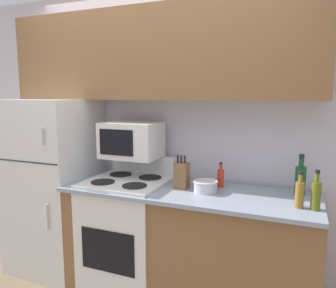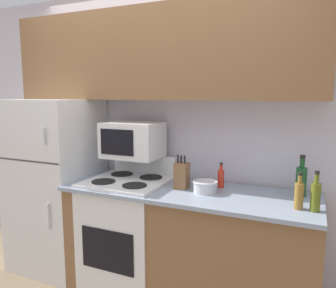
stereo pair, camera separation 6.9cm
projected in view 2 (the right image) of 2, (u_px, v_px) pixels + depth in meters
wall_back at (165, 134)px, 2.97m from camera, size 8.00×0.05×2.55m
lower_cabinets at (187, 244)px, 2.59m from camera, size 1.93×0.68×0.90m
refrigerator at (56, 184)px, 3.09m from camera, size 0.73×0.69×1.59m
upper_cabinets at (156, 55)px, 2.70m from camera, size 2.66×0.32×0.74m
stove at (129, 231)px, 2.79m from camera, size 0.64×0.66×1.09m
microwave at (133, 140)px, 2.81m from camera, size 0.48×0.36×0.30m
knife_block at (182, 175)px, 2.55m from camera, size 0.10×0.11×0.26m
bowl at (205, 186)px, 2.45m from camera, size 0.19×0.19×0.09m
bottle_hot_sauce at (221, 178)px, 2.57m from camera, size 0.05×0.05×0.20m
bottle_vinegar at (299, 195)px, 2.08m from camera, size 0.06×0.06×0.24m
bottle_wine_green at (301, 180)px, 2.35m from camera, size 0.08×0.08×0.30m
bottle_olive_oil at (316, 196)px, 2.04m from camera, size 0.06×0.06×0.26m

